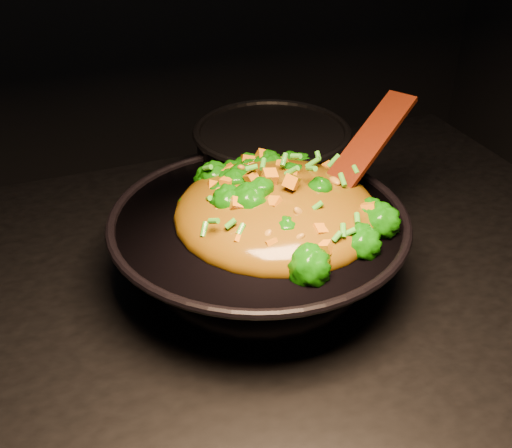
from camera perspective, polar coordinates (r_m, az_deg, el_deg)
name	(u,v)px	position (r m, az deg, el deg)	size (l,w,h in m)	color
wok	(259,252)	(0.88, 0.24, -2.49)	(0.39, 0.39, 0.11)	black
stir_fry	(278,186)	(0.83, 1.93, 3.42)	(0.28, 0.28, 0.10)	#115B06
spatula	(353,163)	(0.89, 8.61, 5.35)	(0.30, 0.04, 0.01)	#351503
back_pot	(272,167)	(1.07, 1.39, 5.13)	(0.24, 0.24, 0.14)	black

